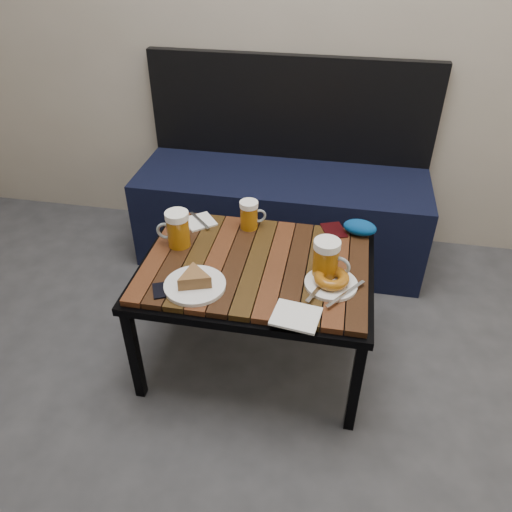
% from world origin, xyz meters
% --- Properties ---
extents(bench, '(1.40, 0.50, 0.95)m').
position_xyz_m(bench, '(-0.18, 1.76, 0.27)').
color(bench, black).
rests_on(bench, ground).
extents(cafe_table, '(0.84, 0.62, 0.47)m').
position_xyz_m(cafe_table, '(-0.16, 1.00, 0.43)').
color(cafe_table, black).
rests_on(cafe_table, ground).
extents(beer_mug_left, '(0.13, 0.09, 0.14)m').
position_xyz_m(beer_mug_left, '(-0.47, 1.06, 0.54)').
color(beer_mug_left, '#9C5D0C').
rests_on(beer_mug_left, cafe_table).
extents(beer_mug_centre, '(0.11, 0.09, 0.12)m').
position_xyz_m(beer_mug_centre, '(-0.23, 1.23, 0.53)').
color(beer_mug_centre, '#9C5D0C').
rests_on(beer_mug_centre, cafe_table).
extents(beer_mug_right, '(0.14, 0.10, 0.15)m').
position_xyz_m(beer_mug_right, '(0.09, 0.97, 0.54)').
color(beer_mug_right, '#9C5D0C').
rests_on(beer_mug_right, cafe_table).
extents(plate_pie, '(0.21, 0.21, 0.06)m').
position_xyz_m(plate_pie, '(-0.34, 0.83, 0.50)').
color(plate_pie, white).
rests_on(plate_pie, cafe_table).
extents(plate_bagel, '(0.20, 0.22, 0.05)m').
position_xyz_m(plate_bagel, '(0.11, 0.92, 0.49)').
color(plate_bagel, white).
rests_on(plate_bagel, cafe_table).
extents(napkin_left, '(0.16, 0.16, 0.01)m').
position_xyz_m(napkin_left, '(-0.44, 1.23, 0.48)').
color(napkin_left, white).
rests_on(napkin_left, cafe_table).
extents(napkin_right, '(0.16, 0.14, 0.01)m').
position_xyz_m(napkin_right, '(0.01, 0.74, 0.48)').
color(napkin_right, white).
rests_on(napkin_right, cafe_table).
extents(passport_navy, '(0.14, 0.12, 0.01)m').
position_xyz_m(passport_navy, '(-0.42, 0.80, 0.47)').
color(passport_navy, black).
rests_on(passport_navy, cafe_table).
extents(passport_burgundy, '(0.12, 0.13, 0.01)m').
position_xyz_m(passport_burgundy, '(0.10, 1.26, 0.47)').
color(passport_burgundy, black).
rests_on(passport_burgundy, cafe_table).
extents(knit_pouch, '(0.14, 0.10, 0.06)m').
position_xyz_m(knit_pouch, '(0.20, 1.26, 0.50)').
color(knit_pouch, navy).
rests_on(knit_pouch, cafe_table).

